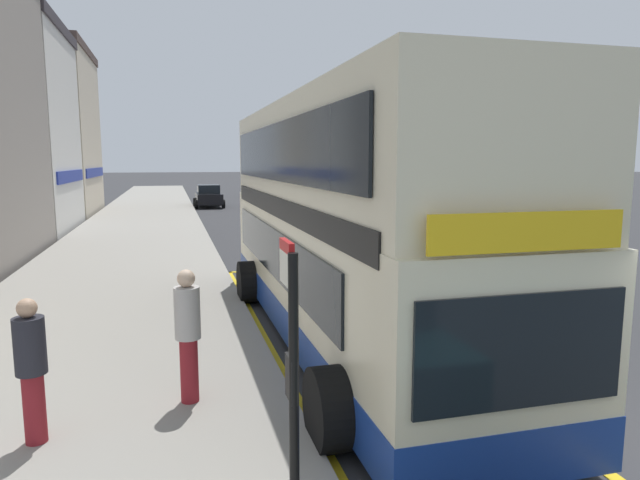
{
  "coord_description": "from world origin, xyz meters",
  "views": [
    {
      "loc": [
        -5.55,
        -4.29,
        3.35
      ],
      "look_at": [
        -2.53,
        6.89,
        1.69
      ],
      "focal_mm": 31.16,
      "sensor_mm": 36.0,
      "label": 1
    }
  ],
  "objects_px": {
    "double_decker_bus": "(343,230)",
    "parked_car_black_far": "(264,188)",
    "pedestrian_further_back": "(188,330)",
    "pedestrian_waiting_near_sign": "(31,365)",
    "parked_car_black_ahead": "(209,196)",
    "bus_stop_sign": "(292,357)"
  },
  "relations": [
    {
      "from": "double_decker_bus",
      "to": "pedestrian_further_back",
      "type": "bearing_deg",
      "value": -139.56
    },
    {
      "from": "parked_car_black_ahead",
      "to": "parked_car_black_far",
      "type": "distance_m",
      "value": 12.29
    },
    {
      "from": "parked_car_black_ahead",
      "to": "pedestrian_waiting_near_sign",
      "type": "distance_m",
      "value": 34.62
    },
    {
      "from": "bus_stop_sign",
      "to": "parked_car_black_ahead",
      "type": "relative_size",
      "value": 0.6
    },
    {
      "from": "pedestrian_further_back",
      "to": "parked_car_black_far",
      "type": "bearing_deg",
      "value": 79.4
    },
    {
      "from": "bus_stop_sign",
      "to": "pedestrian_waiting_near_sign",
      "type": "height_order",
      "value": "bus_stop_sign"
    },
    {
      "from": "double_decker_bus",
      "to": "pedestrian_waiting_near_sign",
      "type": "bearing_deg",
      "value": -145.96
    },
    {
      "from": "parked_car_black_far",
      "to": "pedestrian_waiting_near_sign",
      "type": "xyz_separation_m",
      "value": [
        -10.08,
        -45.18,
        0.26
      ]
    },
    {
      "from": "bus_stop_sign",
      "to": "pedestrian_waiting_near_sign",
      "type": "bearing_deg",
      "value": 141.13
    },
    {
      "from": "double_decker_bus",
      "to": "pedestrian_further_back",
      "type": "height_order",
      "value": "double_decker_bus"
    },
    {
      "from": "bus_stop_sign",
      "to": "pedestrian_further_back",
      "type": "xyz_separation_m",
      "value": [
        -0.82,
        2.73,
        -0.51
      ]
    },
    {
      "from": "bus_stop_sign",
      "to": "double_decker_bus",
      "type": "bearing_deg",
      "value": 68.0
    },
    {
      "from": "pedestrian_waiting_near_sign",
      "to": "pedestrian_further_back",
      "type": "xyz_separation_m",
      "value": [
        1.75,
        0.66,
        0.07
      ]
    },
    {
      "from": "pedestrian_waiting_near_sign",
      "to": "parked_car_black_ahead",
      "type": "bearing_deg",
      "value": 82.92
    },
    {
      "from": "pedestrian_waiting_near_sign",
      "to": "pedestrian_further_back",
      "type": "height_order",
      "value": "pedestrian_further_back"
    },
    {
      "from": "pedestrian_waiting_near_sign",
      "to": "pedestrian_further_back",
      "type": "relative_size",
      "value": 0.94
    },
    {
      "from": "bus_stop_sign",
      "to": "pedestrian_waiting_near_sign",
      "type": "distance_m",
      "value": 3.35
    },
    {
      "from": "double_decker_bus",
      "to": "parked_car_black_ahead",
      "type": "distance_m",
      "value": 31.22
    },
    {
      "from": "pedestrian_further_back",
      "to": "bus_stop_sign",
      "type": "bearing_deg",
      "value": -73.31
    },
    {
      "from": "double_decker_bus",
      "to": "parked_car_black_far",
      "type": "height_order",
      "value": "double_decker_bus"
    },
    {
      "from": "bus_stop_sign",
      "to": "pedestrian_further_back",
      "type": "relative_size",
      "value": 1.39
    },
    {
      "from": "bus_stop_sign",
      "to": "parked_car_black_ahead",
      "type": "distance_m",
      "value": 36.47
    }
  ]
}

